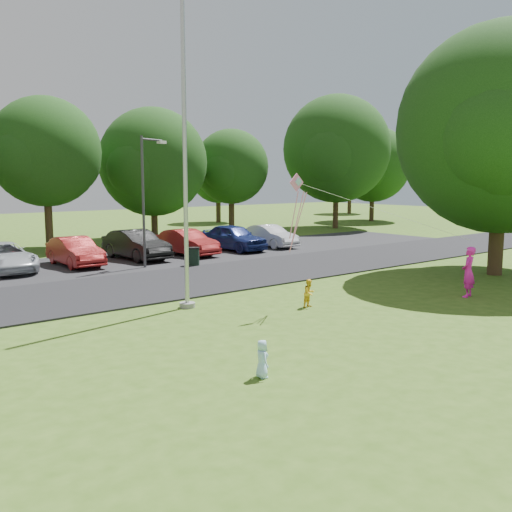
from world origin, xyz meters
TOP-DOWN VIEW (x-y plane):
  - ground at (0.00, 0.00)m, footprint 120.00×120.00m
  - park_road at (0.00, 9.00)m, footprint 60.00×6.00m
  - parking_strip at (0.00, 15.50)m, footprint 42.00×7.00m
  - flagpole at (-3.50, 5.00)m, footprint 0.50×0.50m
  - street_lamp at (-0.50, 13.09)m, footprint 1.62×0.75m
  - trash_can at (1.37, 12.12)m, footprint 0.57×0.57m
  - big_tree at (10.08, 1.93)m, footprint 9.38×8.74m
  - tree_row at (1.59, 24.23)m, footprint 64.35×11.94m
  - horizon_trees at (4.06, 33.88)m, footprint 77.46×7.20m
  - parked_cars at (-0.68, 15.56)m, footprint 19.70×4.90m
  - woman at (4.98, 0.21)m, footprint 0.74×0.58m
  - child_yellow at (-0.43, 2.56)m, footprint 0.49×0.40m
  - child_blue at (-5.79, -1.51)m, footprint 0.36×0.45m
  - kite at (-0.90, 2.45)m, footprint 6.33×2.56m

SIDE VIEW (x-z plane):
  - ground at x=0.00m, z-range 0.00..0.00m
  - park_road at x=0.00m, z-range 0.00..0.06m
  - parking_strip at x=0.00m, z-range 0.00..0.06m
  - child_blue at x=-5.79m, z-range 0.00..0.80m
  - trash_can at x=1.37m, z-range 0.00..0.91m
  - child_yellow at x=-0.43m, z-range 0.00..0.92m
  - parked_cars at x=-0.68m, z-range 0.00..1.49m
  - woman at x=4.98m, z-range 0.00..1.77m
  - kite at x=-0.90m, z-range 2.28..4.73m
  - street_lamp at x=-0.50m, z-range 0.61..6.62m
  - flagpole at x=-3.50m, z-range -0.83..9.17m
  - horizon_trees at x=4.06m, z-range 0.79..7.81m
  - tree_row at x=1.59m, z-range 0.27..11.15m
  - big_tree at x=10.08m, z-range 0.68..11.21m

